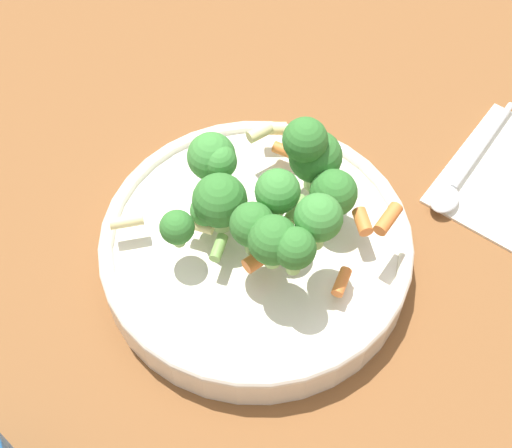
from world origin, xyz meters
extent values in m
plane|color=brown|center=(0.00, 0.00, 0.00)|extent=(3.00, 3.00, 0.00)
cylinder|color=silver|center=(0.00, 0.00, 0.02)|extent=(0.28, 0.28, 0.04)
torus|color=silver|center=(0.00, 0.00, 0.04)|extent=(0.28, 0.28, 0.01)
cylinder|color=#8CB766|center=(-0.07, 0.00, 0.05)|extent=(0.01, 0.01, 0.02)
sphere|color=#33722D|center=(-0.07, 0.00, 0.08)|extent=(0.04, 0.04, 0.04)
cylinder|color=#8CB766|center=(-0.07, -0.04, 0.05)|extent=(0.02, 0.02, 0.02)
sphere|color=#33722D|center=(-0.07, -0.04, 0.09)|extent=(0.05, 0.05, 0.05)
cylinder|color=#8CB766|center=(-0.02, 0.01, 0.08)|extent=(0.01, 0.01, 0.01)
sphere|color=#3D8438|center=(-0.02, 0.01, 0.11)|extent=(0.04, 0.04, 0.04)
cylinder|color=#8CB766|center=(0.01, 0.03, 0.07)|extent=(0.01, 0.01, 0.02)
sphere|color=#33722D|center=(0.01, 0.03, 0.10)|extent=(0.04, 0.04, 0.04)
cylinder|color=#8CB766|center=(0.02, -0.06, 0.05)|extent=(0.02, 0.02, 0.02)
sphere|color=#3D8438|center=(0.02, -0.06, 0.08)|extent=(0.04, 0.04, 0.04)
cylinder|color=#8CB766|center=(-0.05, -0.04, 0.09)|extent=(0.01, 0.01, 0.02)
sphere|color=#33722D|center=(-0.05, -0.04, 0.11)|extent=(0.04, 0.04, 0.04)
cylinder|color=#8CB766|center=(-0.01, 0.06, 0.08)|extent=(0.01, 0.01, 0.02)
sphere|color=#33722D|center=(-0.01, 0.06, 0.11)|extent=(0.03, 0.03, 0.03)
cylinder|color=#8CB766|center=(0.04, -0.02, 0.05)|extent=(0.01, 0.01, 0.01)
sphere|color=#3D8438|center=(0.04, -0.02, 0.07)|extent=(0.03, 0.03, 0.03)
cylinder|color=#8CB766|center=(0.07, 0.00, 0.06)|extent=(0.01, 0.01, 0.01)
sphere|color=#33722D|center=(0.07, 0.00, 0.08)|extent=(0.03, 0.03, 0.03)
cylinder|color=#8CB766|center=(0.02, -0.05, 0.07)|extent=(0.01, 0.01, 0.01)
sphere|color=#3D8438|center=(0.02, -0.05, 0.09)|extent=(0.03, 0.03, 0.03)
cylinder|color=#8CB766|center=(0.03, -0.02, 0.05)|extent=(0.02, 0.02, 0.02)
sphere|color=#33722D|center=(0.03, -0.02, 0.08)|extent=(0.05, 0.05, 0.05)
cylinder|color=#8CB766|center=(0.00, 0.05, 0.08)|extent=(0.01, 0.01, 0.02)
sphere|color=#33722D|center=(0.00, 0.05, 0.10)|extent=(0.04, 0.04, 0.04)
cylinder|color=#8CB766|center=(-0.04, 0.04, 0.08)|extent=(0.01, 0.01, 0.02)
sphere|color=#3D8438|center=(-0.04, 0.04, 0.11)|extent=(0.04, 0.04, 0.04)
cylinder|color=#729E4C|center=(-0.03, 0.01, 0.07)|extent=(0.03, 0.03, 0.01)
cylinder|color=#729E4C|center=(0.02, -0.02, 0.06)|extent=(0.03, 0.02, 0.01)
cylinder|color=#729E4C|center=(-0.01, 0.01, 0.05)|extent=(0.03, 0.02, 0.01)
cylinder|color=#729E4C|center=(0.04, 0.02, 0.06)|extent=(0.02, 0.03, 0.01)
cylinder|color=orange|center=(0.01, 0.04, 0.06)|extent=(0.03, 0.02, 0.01)
cylinder|color=orange|center=(-0.05, 0.07, 0.05)|extent=(0.02, 0.03, 0.01)
cylinder|color=orange|center=(-0.10, 0.04, 0.09)|extent=(0.03, 0.03, 0.01)
cylinder|color=orange|center=(-0.09, 0.03, 0.07)|extent=(0.01, 0.02, 0.01)
cylinder|color=beige|center=(-0.03, -0.08, 0.08)|extent=(0.03, 0.02, 0.01)
cylinder|color=beige|center=(0.05, -0.01, 0.06)|extent=(0.03, 0.02, 0.01)
cylinder|color=beige|center=(0.11, -0.03, 0.06)|extent=(0.03, 0.01, 0.01)
cylinder|color=orange|center=(-0.05, -0.08, 0.05)|extent=(0.03, 0.02, 0.01)
cylinder|color=beige|center=(-0.05, -0.10, 0.06)|extent=(0.03, 0.02, 0.01)
cube|color=white|center=(-0.27, -0.03, 0.00)|extent=(0.19, 0.18, 0.01)
cylinder|color=silver|center=(-0.26, -0.06, 0.01)|extent=(0.11, 0.09, 0.01)
ellipsoid|color=silver|center=(-0.19, -0.01, 0.01)|extent=(0.04, 0.04, 0.01)
camera|label=1|loc=(0.10, 0.33, 0.56)|focal=50.00mm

